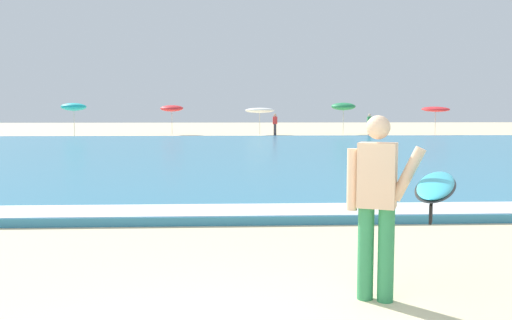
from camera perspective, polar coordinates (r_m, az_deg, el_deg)
The scene contains 10 objects.
sea at distance 22.36m, azimuth -2.42°, elevation 0.78°, with size 120.00×28.00×0.14m, color teal.
surf_foam at distance 9.04m, azimuth -2.04°, elevation -5.20°, with size 120.00×1.09×0.01m, color white.
surfer_with_board at distance 5.12m, azimuth 15.23°, elevation -3.33°, with size 1.35×2.24×1.73m.
beach_umbrella_0 at distance 40.44m, azimuth -18.51°, elevation 5.28°, with size 1.74×1.75×2.34m.
beach_umbrella_1 at distance 41.48m, azimuth -8.79°, elevation 5.35°, with size 1.70×1.73×2.26m.
beach_umbrella_2 at distance 40.92m, azimuth 0.39°, elevation 5.20°, with size 2.18×2.20×2.04m.
beach_umbrella_3 at distance 42.14m, azimuth 9.11°, elevation 5.54°, with size 1.84×1.86×2.44m.
beach_umbrella_4 at distance 43.10m, azimuth 18.25°, elevation 5.06°, with size 2.06×2.08×2.15m.
beachgoer_near_row_left at distance 39.18m, azimuth 2.00°, elevation 3.78°, with size 0.32×0.20×1.58m.
beachgoer_near_row_mid at distance 38.95m, azimuth 11.77°, elevation 3.67°, with size 0.32×0.20×1.58m.
Camera 1 is at (-0.09, -3.48, 1.77)m, focal length 38.30 mm.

